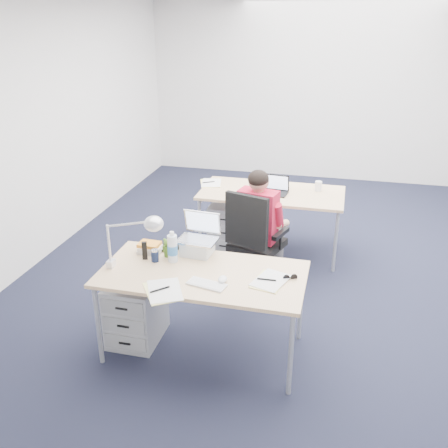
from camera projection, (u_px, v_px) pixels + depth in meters
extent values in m
plane|color=black|center=(310.00, 275.00, 5.34)|extent=(7.00, 7.00, 0.00)
cube|color=silver|center=(335.00, 93.00, 7.92)|extent=(6.00, 0.02, 2.80)
cube|color=silver|center=(249.00, 401.00, 1.67)|extent=(6.00, 0.02, 2.80)
cube|color=silver|center=(43.00, 130.00, 5.45)|extent=(0.02, 7.00, 2.80)
cube|color=tan|center=(202.00, 274.00, 3.88)|extent=(1.60, 0.80, 0.03)
cylinder|color=#B7BABC|center=(98.00, 325.00, 3.88)|extent=(0.04, 0.04, 0.70)
cylinder|color=#B7BABC|center=(291.00, 355.00, 3.55)|extent=(0.04, 0.04, 0.70)
cylinder|color=#B7BABC|center=(134.00, 282.00, 4.51)|extent=(0.04, 0.04, 0.70)
cylinder|color=#B7BABC|center=(301.00, 303.00, 4.17)|extent=(0.04, 0.04, 0.70)
cube|color=tan|center=(272.00, 193.00, 5.62)|extent=(1.60, 0.80, 0.03)
cylinder|color=#B7BABC|center=(200.00, 228.00, 5.61)|extent=(0.04, 0.04, 0.70)
cylinder|color=#B7BABC|center=(336.00, 242.00, 5.28)|extent=(0.04, 0.04, 0.70)
cylinder|color=#B7BABC|center=(216.00, 207.00, 6.24)|extent=(0.04, 0.04, 0.70)
cylinder|color=#B7BABC|center=(338.00, 217.00, 5.91)|extent=(0.04, 0.04, 0.70)
cylinder|color=black|center=(257.00, 264.00, 5.02)|extent=(0.05, 0.05, 0.41)
cube|color=black|center=(257.00, 244.00, 4.93)|extent=(0.57, 0.57, 0.07)
cube|color=black|center=(247.00, 221.00, 4.63)|extent=(0.43, 0.18, 0.52)
cube|color=red|center=(258.00, 216.00, 4.83)|extent=(0.41, 0.28, 0.51)
sphere|color=tan|center=(259.00, 181.00, 4.69)|extent=(0.20, 0.20, 0.20)
cube|color=#AAACAF|center=(136.00, 310.00, 4.22)|extent=(0.40, 0.50, 0.55)
cube|color=#AAACAF|center=(229.00, 225.00, 5.89)|extent=(0.40, 0.50, 0.55)
cube|color=white|center=(207.00, 284.00, 3.70)|extent=(0.31, 0.18, 0.01)
ellipsoid|color=white|center=(223.00, 279.00, 3.74)|extent=(0.07, 0.11, 0.04)
cylinder|color=#131D3D|center=(155.00, 255.00, 4.03)|extent=(0.07, 0.07, 0.10)
cylinder|color=silver|center=(172.00, 247.00, 4.00)|extent=(0.10, 0.10, 0.26)
cube|color=silver|center=(150.00, 248.00, 4.19)|extent=(0.23, 0.20, 0.09)
cube|color=black|center=(145.00, 251.00, 4.06)|extent=(0.05, 0.04, 0.15)
cube|color=#FFF693|center=(163.00, 291.00, 3.61)|extent=(0.36, 0.40, 0.01)
cube|color=#FFF693|center=(269.00, 281.00, 3.74)|extent=(0.29, 0.36, 0.01)
cylinder|color=white|center=(318.00, 186.00, 5.62)|extent=(0.08, 0.08, 0.11)
cube|color=white|center=(210.00, 183.00, 5.88)|extent=(0.29, 0.36, 0.01)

